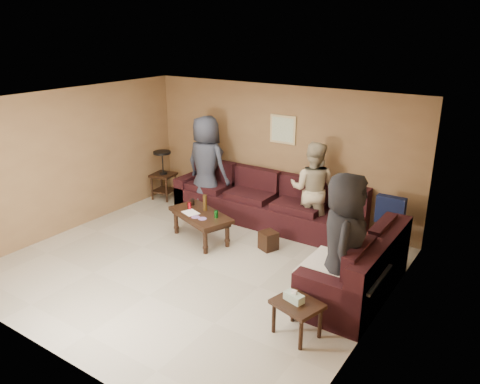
% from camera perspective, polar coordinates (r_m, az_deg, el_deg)
% --- Properties ---
extents(room, '(5.60, 5.50, 2.50)m').
position_cam_1_polar(room, '(6.70, -5.85, 3.70)').
color(room, '#AEA894').
rests_on(room, ground).
extents(sectional_sofa, '(4.65, 2.90, 0.97)m').
position_cam_1_polar(sectional_sofa, '(7.93, 6.10, -4.01)').
color(sectional_sofa, black).
rests_on(sectional_sofa, ground).
extents(coffee_table, '(1.31, 0.96, 0.77)m').
position_cam_1_polar(coffee_table, '(7.98, -4.83, -3.06)').
color(coffee_table, black).
rests_on(coffee_table, ground).
extents(end_table_left, '(0.52, 0.52, 1.03)m').
position_cam_1_polar(end_table_left, '(9.97, -9.33, 2.16)').
color(end_table_left, black).
rests_on(end_table_left, ground).
extents(side_table_right, '(0.64, 0.57, 0.59)m').
position_cam_1_polar(side_table_right, '(5.68, 6.93, -13.67)').
color(side_table_right, black).
rests_on(side_table_right, ground).
extents(waste_bin, '(0.33, 0.33, 0.31)m').
position_cam_1_polar(waste_bin, '(7.75, 3.49, -5.92)').
color(waste_bin, black).
rests_on(waste_bin, ground).
extents(wall_art, '(0.52, 0.04, 0.52)m').
position_cam_1_polar(wall_art, '(8.64, 5.25, 7.60)').
color(wall_art, tan).
rests_on(wall_art, ground).
extents(person_left, '(0.97, 0.66, 1.91)m').
position_cam_1_polar(person_left, '(9.04, -4.12, 3.30)').
color(person_left, '#2D323F').
rests_on(person_left, ground).
extents(person_middle, '(0.93, 0.79, 1.67)m').
position_cam_1_polar(person_middle, '(8.13, 8.83, 0.34)').
color(person_middle, tan).
rests_on(person_middle, ground).
extents(person_right, '(0.86, 1.05, 1.85)m').
position_cam_1_polar(person_right, '(6.00, 12.51, -6.17)').
color(person_right, black).
rests_on(person_right, ground).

